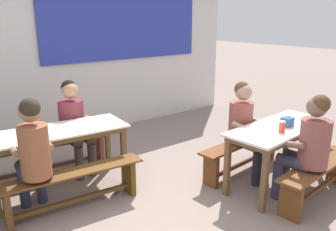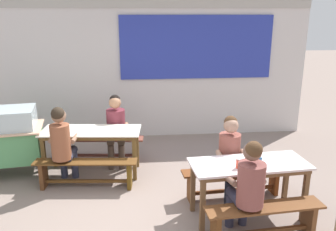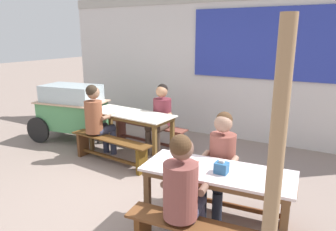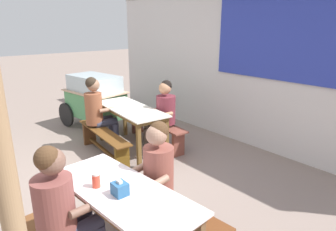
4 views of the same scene
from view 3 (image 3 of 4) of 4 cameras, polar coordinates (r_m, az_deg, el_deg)
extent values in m
plane|color=gray|center=(4.45, -6.70, -13.62)|extent=(40.00, 40.00, 0.00)
cube|color=silver|center=(6.62, 8.33, 7.95)|extent=(7.19, 0.12, 2.70)
cube|color=#2C3BA3|center=(6.17, 18.98, 12.19)|extent=(3.19, 0.03, 1.30)
cube|color=white|center=(5.51, -6.97, 0.39)|extent=(1.66, 0.77, 0.02)
cube|color=brown|center=(5.52, -6.96, -0.02)|extent=(1.57, 0.70, 0.06)
cube|color=brown|center=(5.40, 0.77, -4.39)|extent=(0.07, 0.07, 0.69)
cube|color=brown|center=(5.01, -2.44, -5.94)|extent=(0.07, 0.07, 0.69)
cube|color=brown|center=(6.27, -10.33, -1.91)|extent=(0.07, 0.07, 0.69)
cube|color=brown|center=(5.94, -13.74, -3.03)|extent=(0.07, 0.07, 0.69)
cube|color=silver|center=(3.26, 8.99, -9.94)|extent=(1.56, 0.73, 0.03)
cube|color=brown|center=(3.28, 8.96, -10.64)|extent=(1.48, 0.66, 0.06)
cube|color=brown|center=(3.58, 20.76, -15.87)|extent=(0.06, 0.06, 0.68)
cube|color=brown|center=(3.85, -0.22, -12.55)|extent=(0.06, 0.06, 0.68)
cube|color=brown|center=(3.47, -3.73, -15.88)|extent=(0.06, 0.06, 0.68)
cube|color=brown|center=(5.97, -3.66, -1.68)|extent=(1.65, 0.41, 0.03)
cube|color=brown|center=(5.66, 1.98, -4.94)|extent=(0.08, 0.23, 0.41)
cube|color=brown|center=(6.47, -8.51, -2.58)|extent=(0.08, 0.23, 0.41)
cube|color=brown|center=(6.07, -3.61, -4.63)|extent=(1.35, 0.16, 0.04)
cube|color=#5A3717|center=(5.24, -10.54, -4.21)|extent=(1.59, 0.40, 0.02)
cube|color=#5B3E11|center=(4.90, -4.79, -8.13)|extent=(0.08, 0.22, 0.42)
cube|color=#59341B|center=(5.78, -15.17, -5.01)|extent=(0.08, 0.22, 0.42)
cube|color=#5A3717|center=(5.35, -10.38, -7.52)|extent=(1.29, 0.16, 0.04)
cube|color=brown|center=(3.85, 10.90, -11.41)|extent=(1.54, 0.37, 0.03)
cube|color=#673011|center=(3.88, 20.35, -15.59)|extent=(0.08, 0.21, 0.41)
cube|color=brown|center=(4.12, 1.82, -12.74)|extent=(0.08, 0.21, 0.41)
cube|color=brown|center=(4.00, 10.67, -15.61)|extent=(1.24, 0.15, 0.04)
cube|color=brown|center=(2.99, 5.91, -19.46)|extent=(1.44, 0.39, 0.03)
cube|color=#51985D|center=(6.58, -16.88, 0.07)|extent=(1.32, 0.89, 0.53)
cube|color=silver|center=(6.49, -17.16, 3.79)|extent=(1.19, 0.80, 0.34)
cube|color=tan|center=(6.52, -17.06, 2.42)|extent=(1.41, 0.98, 0.02)
cylinder|color=black|center=(7.28, -18.41, -0.84)|extent=(0.52, 0.12, 0.52)
cylinder|color=black|center=(6.72, -22.54, -2.46)|extent=(0.52, 0.12, 0.52)
cylinder|color=#333333|center=(6.37, -12.66, -3.80)|extent=(0.05, 0.05, 0.26)
cylinder|color=#3F3F3F|center=(6.09, -11.05, 0.85)|extent=(0.14, 0.71, 0.04)
cylinder|color=#32354A|center=(5.72, -9.91, -4.80)|extent=(0.11, 0.11, 0.44)
cylinder|color=#32354A|center=(5.84, -11.21, -4.46)|extent=(0.11, 0.11, 0.44)
cylinder|color=#32354A|center=(5.52, -11.25, -2.63)|extent=(0.16, 0.39, 0.13)
cylinder|color=#32354A|center=(5.64, -12.56, -2.32)|extent=(0.16, 0.39, 0.13)
cylinder|color=brown|center=(5.40, -13.35, -0.25)|extent=(0.29, 0.29, 0.54)
sphere|color=#8D664D|center=(5.32, -13.45, 4.05)|extent=(0.21, 0.21, 0.21)
sphere|color=#2D2319|center=(5.30, -13.71, 4.40)|extent=(0.20, 0.20, 0.20)
cylinder|color=#8D664D|center=(5.41, -10.75, -0.22)|extent=(0.09, 0.30, 0.07)
cylinder|color=#8D664D|center=(5.64, -13.19, 0.25)|extent=(0.09, 0.31, 0.10)
cylinder|color=#42342B|center=(5.60, -3.58, -5.03)|extent=(0.11, 0.11, 0.44)
cylinder|color=#42342B|center=(5.51, -1.98, -5.33)|extent=(0.11, 0.11, 0.44)
cylinder|color=#42342B|center=(5.66, -2.69, -1.92)|extent=(0.14, 0.39, 0.13)
cylinder|color=#42342B|center=(5.58, -1.10, -2.17)|extent=(0.14, 0.39, 0.13)
cylinder|color=maroon|center=(5.70, -1.04, 0.66)|extent=(0.33, 0.33, 0.49)
sphere|color=tan|center=(5.61, -1.16, 4.39)|extent=(0.21, 0.21, 0.21)
sphere|color=black|center=(5.63, -1.01, 4.81)|extent=(0.19, 0.19, 0.19)
cylinder|color=tan|center=(5.65, -3.57, 0.33)|extent=(0.08, 0.31, 0.11)
cylinder|color=tan|center=(5.47, -0.26, -0.11)|extent=(0.08, 0.30, 0.07)
cylinder|color=#1E222E|center=(3.68, 6.14, -16.14)|extent=(0.11, 0.11, 0.44)
cylinder|color=#1E222E|center=(3.63, 8.87, -16.75)|extent=(0.11, 0.11, 0.44)
cylinder|color=#1E222E|center=(3.71, 7.38, -11.21)|extent=(0.13, 0.41, 0.13)
cylinder|color=#1E222E|center=(3.65, 10.06, -11.73)|extent=(0.13, 0.41, 0.13)
cylinder|color=brown|center=(3.74, 9.85, -7.02)|extent=(0.30, 0.30, 0.50)
sphere|color=#A57A63|center=(3.60, 10.00, -1.44)|extent=(0.21, 0.21, 0.21)
sphere|color=#4C331E|center=(3.62, 10.18, -0.77)|extent=(0.19, 0.19, 0.19)
cylinder|color=#A57A63|center=(3.65, 6.32, -7.74)|extent=(0.07, 0.31, 0.11)
cylinder|color=#A57A63|center=(3.54, 11.52, -8.65)|extent=(0.07, 0.31, 0.11)
cylinder|color=#34344A|center=(3.39, 5.67, -19.04)|extent=(0.11, 0.11, 0.44)
cylinder|color=#34344A|center=(3.44, 2.64, -18.49)|extent=(0.11, 0.11, 0.44)
cylinder|color=#34344A|center=(3.12, 4.92, -16.46)|extent=(0.18, 0.38, 0.13)
cylinder|color=#34344A|center=(3.16, 1.68, -15.89)|extent=(0.18, 0.38, 0.13)
cylinder|color=brown|center=(2.88, 2.28, -13.48)|extent=(0.31, 0.31, 0.52)
sphere|color=brown|center=(2.74, 2.50, -5.98)|extent=(0.21, 0.21, 0.21)
sphere|color=#4C331E|center=(2.70, 2.30, -5.45)|extent=(0.19, 0.19, 0.19)
cylinder|color=brown|center=(2.99, 6.74, -12.73)|extent=(0.11, 0.31, 0.09)
cylinder|color=brown|center=(3.09, 0.26, -11.70)|extent=(0.11, 0.31, 0.11)
cube|color=#2A5E92|center=(3.17, 9.68, -9.34)|extent=(0.13, 0.11, 0.11)
cube|color=white|center=(3.14, 9.74, -8.24)|extent=(0.05, 0.03, 0.02)
cylinder|color=#E04932|center=(3.17, 4.95, -9.12)|extent=(0.07, 0.07, 0.11)
cylinder|color=white|center=(3.14, 4.97, -8.02)|extent=(0.06, 0.06, 0.02)
cylinder|color=#9E7B56|center=(2.11, 18.40, -14.21)|extent=(0.10, 0.10, 2.21)
camera|label=1|loc=(4.46, -54.12, 7.79)|focal=36.19mm
camera|label=2|loc=(2.73, -89.97, 11.38)|focal=37.20mm
camera|label=4|loc=(1.93, 61.48, 8.22)|focal=31.86mm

